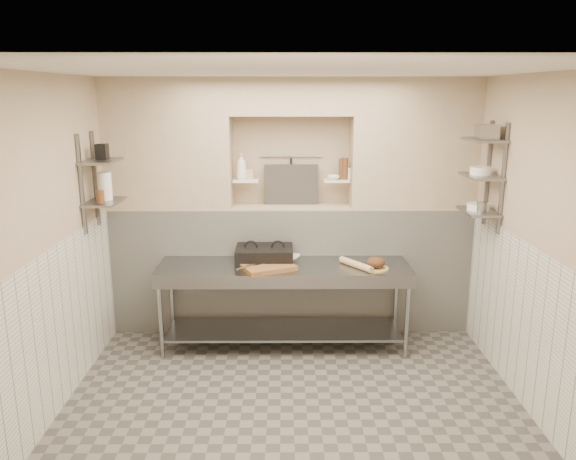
{
  "coord_description": "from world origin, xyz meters",
  "views": [
    {
      "loc": [
        -0.07,
        -4.36,
        2.64
      ],
      "look_at": [
        -0.04,
        0.9,
        1.35
      ],
      "focal_mm": 35.0,
      "sensor_mm": 36.0,
      "label": 1
    }
  ],
  "objects_px": {
    "mixing_bowl": "(288,258)",
    "rolling_pin": "(356,264)",
    "bottle_soap": "(241,166)",
    "bowl_alcove": "(333,178)",
    "cutting_board": "(268,267)",
    "jug_left": "(105,186)",
    "prep_table": "(284,289)",
    "panini_press": "(264,255)",
    "bread_loaf": "(376,262)"
  },
  "relations": [
    {
      "from": "bottle_soap",
      "to": "bowl_alcove",
      "type": "xyz_separation_m",
      "value": [
        1.0,
        -0.0,
        -0.12
      ]
    },
    {
      "from": "panini_press",
      "to": "jug_left",
      "type": "bearing_deg",
      "value": -172.32
    },
    {
      "from": "prep_table",
      "to": "jug_left",
      "type": "bearing_deg",
      "value": -177.29
    },
    {
      "from": "cutting_board",
      "to": "rolling_pin",
      "type": "relative_size",
      "value": 1.12
    },
    {
      "from": "rolling_pin",
      "to": "jug_left",
      "type": "relative_size",
      "value": 1.65
    },
    {
      "from": "prep_table",
      "to": "rolling_pin",
      "type": "distance_m",
      "value": 0.8
    },
    {
      "from": "prep_table",
      "to": "mixing_bowl",
      "type": "bearing_deg",
      "value": 76.65
    },
    {
      "from": "panini_press",
      "to": "prep_table",
      "type": "bearing_deg",
      "value": -32.42
    },
    {
      "from": "mixing_bowl",
      "to": "bread_loaf",
      "type": "height_order",
      "value": "bread_loaf"
    },
    {
      "from": "bread_loaf",
      "to": "bowl_alcove",
      "type": "height_order",
      "value": "bowl_alcove"
    },
    {
      "from": "cutting_board",
      "to": "rolling_pin",
      "type": "distance_m",
      "value": 0.9
    },
    {
      "from": "cutting_board",
      "to": "rolling_pin",
      "type": "height_order",
      "value": "rolling_pin"
    },
    {
      "from": "bottle_soap",
      "to": "bowl_alcove",
      "type": "distance_m",
      "value": 1.01
    },
    {
      "from": "panini_press",
      "to": "bottle_soap",
      "type": "bearing_deg",
      "value": 120.65
    },
    {
      "from": "mixing_bowl",
      "to": "bread_loaf",
      "type": "bearing_deg",
      "value": -18.38
    },
    {
      "from": "panini_press",
      "to": "bottle_soap",
      "type": "height_order",
      "value": "bottle_soap"
    },
    {
      "from": "cutting_board",
      "to": "jug_left",
      "type": "distance_m",
      "value": 1.8
    },
    {
      "from": "mixing_bowl",
      "to": "rolling_pin",
      "type": "xyz_separation_m",
      "value": [
        0.7,
        -0.25,
        0.0
      ]
    },
    {
      "from": "cutting_board",
      "to": "panini_press",
      "type": "bearing_deg",
      "value": 100.5
    },
    {
      "from": "cutting_board",
      "to": "bowl_alcove",
      "type": "height_order",
      "value": "bowl_alcove"
    },
    {
      "from": "bottle_soap",
      "to": "jug_left",
      "type": "bearing_deg",
      "value": -153.54
    },
    {
      "from": "prep_table",
      "to": "panini_press",
      "type": "distance_m",
      "value": 0.42
    },
    {
      "from": "prep_table",
      "to": "mixing_bowl",
      "type": "xyz_separation_m",
      "value": [
        0.04,
        0.18,
        0.29
      ]
    },
    {
      "from": "rolling_pin",
      "to": "bowl_alcove",
      "type": "xyz_separation_m",
      "value": [
        -0.2,
        0.63,
        0.8
      ]
    },
    {
      "from": "prep_table",
      "to": "bread_loaf",
      "type": "xyz_separation_m",
      "value": [
        0.93,
        -0.12,
        0.33
      ]
    },
    {
      "from": "mixing_bowl",
      "to": "cutting_board",
      "type": "bearing_deg",
      "value": -124.7
    },
    {
      "from": "rolling_pin",
      "to": "bottle_soap",
      "type": "distance_m",
      "value": 1.64
    },
    {
      "from": "prep_table",
      "to": "bottle_soap",
      "type": "height_order",
      "value": "bottle_soap"
    },
    {
      "from": "panini_press",
      "to": "bowl_alcove",
      "type": "relative_size",
      "value": 4.15
    },
    {
      "from": "bottle_soap",
      "to": "jug_left",
      "type": "distance_m",
      "value": 1.45
    },
    {
      "from": "prep_table",
      "to": "panini_press",
      "type": "relative_size",
      "value": 4.36
    },
    {
      "from": "rolling_pin",
      "to": "bottle_soap",
      "type": "relative_size",
      "value": 1.55
    },
    {
      "from": "bread_loaf",
      "to": "bottle_soap",
      "type": "distance_m",
      "value": 1.79
    },
    {
      "from": "mixing_bowl",
      "to": "jug_left",
      "type": "height_order",
      "value": "jug_left"
    },
    {
      "from": "bread_loaf",
      "to": "bowl_alcove",
      "type": "distance_m",
      "value": 1.09
    },
    {
      "from": "panini_press",
      "to": "mixing_bowl",
      "type": "distance_m",
      "value": 0.26
    },
    {
      "from": "bowl_alcove",
      "to": "jug_left",
      "type": "distance_m",
      "value": 2.39
    },
    {
      "from": "bread_loaf",
      "to": "bowl_alcove",
      "type": "xyz_separation_m",
      "value": [
        -0.39,
        0.68,
        0.76
      ]
    },
    {
      "from": "bread_loaf",
      "to": "bottle_soap",
      "type": "height_order",
      "value": "bottle_soap"
    },
    {
      "from": "bottle_soap",
      "to": "panini_press",
      "type": "bearing_deg",
      "value": -59.23
    },
    {
      "from": "mixing_bowl",
      "to": "bottle_soap",
      "type": "xyz_separation_m",
      "value": [
        -0.5,
        0.38,
        0.93
      ]
    },
    {
      "from": "panini_press",
      "to": "bread_loaf",
      "type": "bearing_deg",
      "value": -12.43
    },
    {
      "from": "bottle_soap",
      "to": "jug_left",
      "type": "xyz_separation_m",
      "value": [
        -1.3,
        -0.65,
        -0.11
      ]
    },
    {
      "from": "rolling_pin",
      "to": "bowl_alcove",
      "type": "distance_m",
      "value": 1.04
    },
    {
      "from": "cutting_board",
      "to": "bottle_soap",
      "type": "distance_m",
      "value": 1.19
    },
    {
      "from": "panini_press",
      "to": "bottle_soap",
      "type": "xyz_separation_m",
      "value": [
        -0.26,
        0.43,
        0.88
      ]
    },
    {
      "from": "cutting_board",
      "to": "bread_loaf",
      "type": "relative_size",
      "value": 2.68
    },
    {
      "from": "rolling_pin",
      "to": "bowl_alcove",
      "type": "height_order",
      "value": "bowl_alcove"
    },
    {
      "from": "prep_table",
      "to": "bottle_soap",
      "type": "bearing_deg",
      "value": 129.44
    },
    {
      "from": "panini_press",
      "to": "bread_loaf",
      "type": "distance_m",
      "value": 1.16
    }
  ]
}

